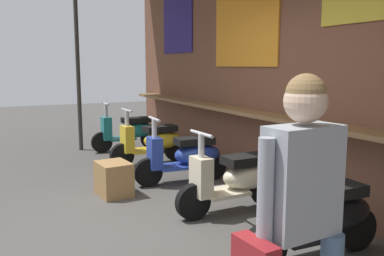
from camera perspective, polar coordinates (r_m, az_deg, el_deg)
name	(u,v)px	position (r m, az deg, el deg)	size (l,w,h in m)	color
ground_plane	(150,227)	(4.49, -5.82, -13.38)	(29.24, 29.24, 0.00)	#474442
market_stall_facade	(299,38)	(5.15, 14.58, 11.90)	(10.44, 2.06, 3.65)	brown
scooter_teal	(130,131)	(8.32, -8.48, -0.39)	(0.46, 1.40, 0.97)	#197075
scooter_yellow	(154,141)	(7.13, -5.26, -1.84)	(0.47, 1.40, 0.97)	gold
scooter_blue	(187,156)	(5.96, -0.73, -3.86)	(0.49, 1.40, 0.97)	#233D9E
scooter_cream	(238,179)	(4.82, 6.31, -6.94)	(0.46, 1.40, 0.97)	beige
scooter_black	(321,216)	(3.83, 17.39, -11.47)	(0.46, 1.40, 0.97)	black
shopper_with_handbag	(299,201)	(2.21, 14.56, -9.66)	(0.31, 0.65, 1.64)	slate
merchandise_crate	(114,179)	(5.50, -10.74, -6.90)	(0.48, 0.38, 0.44)	olive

